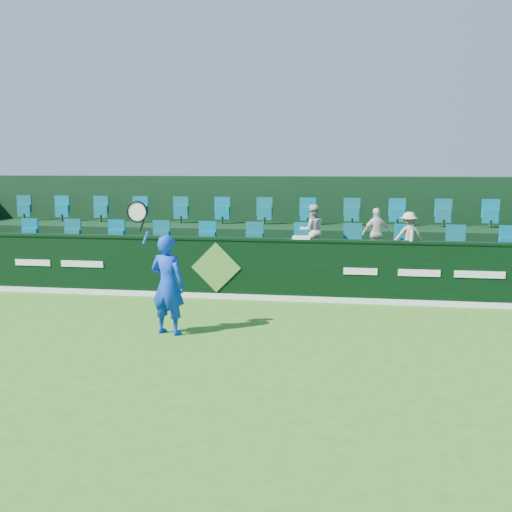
% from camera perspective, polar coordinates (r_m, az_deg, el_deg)
% --- Properties ---
extents(ground, '(60.00, 60.00, 0.00)m').
position_cam_1_polar(ground, '(8.99, -9.40, -9.91)').
color(ground, '#356818').
rests_on(ground, ground).
extents(sponsor_hoarding, '(16.00, 0.25, 1.35)m').
position_cam_1_polar(sponsor_hoarding, '(12.57, -3.89, -1.18)').
color(sponsor_hoarding, black).
rests_on(sponsor_hoarding, ground).
extents(stand_tier_front, '(16.00, 2.00, 0.80)m').
position_cam_1_polar(stand_tier_front, '(13.68, -2.90, -1.50)').
color(stand_tier_front, black).
rests_on(stand_tier_front, ground).
extents(stand_tier_back, '(16.00, 1.80, 1.30)m').
position_cam_1_polar(stand_tier_back, '(15.48, -1.52, 0.69)').
color(stand_tier_back, black).
rests_on(stand_tier_back, ground).
extents(stand_rear, '(16.00, 4.10, 2.60)m').
position_cam_1_polar(stand_rear, '(15.84, -1.25, 2.95)').
color(stand_rear, black).
rests_on(stand_rear, ground).
extents(seat_row_front, '(13.50, 0.50, 0.60)m').
position_cam_1_polar(seat_row_front, '(13.95, -2.60, 1.63)').
color(seat_row_front, '#0F5D6C').
rests_on(seat_row_front, stand_tier_front).
extents(seat_row_back, '(13.50, 0.50, 0.60)m').
position_cam_1_polar(seat_row_back, '(15.66, -1.35, 4.28)').
color(seat_row_back, '#0F5D6C').
rests_on(seat_row_back, stand_tier_back).
extents(tennis_player, '(1.08, 0.56, 2.38)m').
position_cam_1_polar(tennis_player, '(9.94, -8.85, -2.76)').
color(tennis_player, '#0B33C3').
rests_on(tennis_player, ground).
extents(spectator_left, '(0.71, 0.63, 1.21)m').
position_cam_1_polar(spectator_left, '(13.30, 5.63, 2.54)').
color(spectator_left, beige).
rests_on(spectator_left, stand_tier_front).
extents(spectator_middle, '(0.73, 0.49, 1.15)m').
position_cam_1_polar(spectator_middle, '(13.31, 11.95, 2.26)').
color(spectator_middle, silver).
rests_on(spectator_middle, stand_tier_front).
extents(spectator_right, '(0.76, 0.55, 1.06)m').
position_cam_1_polar(spectator_right, '(13.38, 15.00, 2.00)').
color(spectator_right, '#C6AF8B').
rests_on(spectator_right, stand_tier_front).
extents(towel, '(0.38, 0.25, 0.06)m').
position_cam_1_polar(towel, '(12.20, 4.56, 1.85)').
color(towel, silver).
rests_on(towel, sponsor_hoarding).
extents(drinks_bottle, '(0.08, 0.08, 0.24)m').
position_cam_1_polar(drinks_bottle, '(12.25, 15.30, 2.02)').
color(drinks_bottle, silver).
rests_on(drinks_bottle, sponsor_hoarding).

